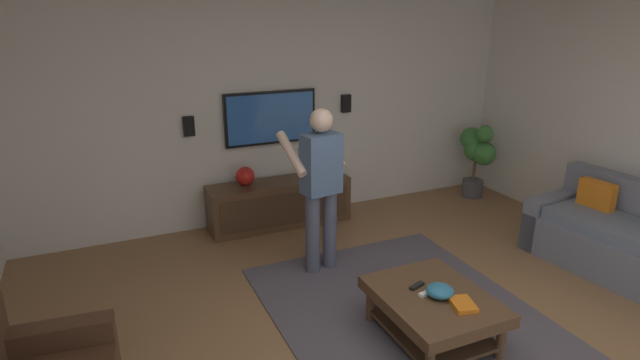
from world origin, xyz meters
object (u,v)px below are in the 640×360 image
couch (633,244)px  wall_speaker_left (346,103)px  remote_white (427,293)px  book (463,304)px  tv (271,118)px  remote_black (417,286)px  wall_speaker_right (189,126)px  person_standing (320,181)px  bowl (440,291)px  potted_plant_tall (477,153)px  coffee_table (433,306)px  media_console (280,203)px  vase_round (245,176)px

couch → wall_speaker_left: (2.81, 1.73, 1.05)m
remote_white → book: bearing=-72.6°
tv → remote_black: 2.87m
book → wall_speaker_right: 3.50m
person_standing → wall_speaker_right: person_standing is taller
bowl → book: 0.20m
potted_plant_tall → remote_black: bearing=132.4°
coffee_table → bowl: (-0.04, -0.02, 0.15)m
remote_black → media_console: bearing=-103.8°
remote_black → book: book is taller
vase_round → couch: bearing=-129.7°
wall_speaker_left → coffee_table: bearing=166.8°
couch → remote_black: (0.07, 2.47, 0.09)m
tv → person_standing: person_standing is taller
tv → remote_black: (-2.73, -0.26, -0.86)m
coffee_table → remote_white: remote_white is taller
vase_round → wall_speaker_right: bearing=69.5°
vase_round → wall_speaker_left: 1.58m
person_standing → media_console: bearing=-9.0°
potted_plant_tall → vase_round: (0.20, 3.22, 0.04)m
tv → wall_speaker_right: bearing=-90.8°
vase_round → wall_speaker_right: size_ratio=1.00×
bowl → wall_speaker_right: (2.92, 1.30, 0.81)m
tv → remote_black: size_ratio=7.46×
potted_plant_tall → vase_round: bearing=86.4°
media_console → person_standing: person_standing is taller
couch → bowl: bearing=-3.7°
tv → wall_speaker_right: (0.01, 0.96, -0.02)m
media_console → vase_round: size_ratio=7.73×
person_standing → wall_speaker_right: size_ratio=7.45×
couch → wall_speaker_right: (2.81, 3.69, 0.94)m
tv → remote_white: (-2.85, -0.28, -0.86)m
person_standing → remote_white: 1.52m
wall_speaker_left → wall_speaker_right: (0.00, 1.96, -0.11)m
couch → tv: tv is taller
remote_black → wall_speaker_right: 3.12m
coffee_table → potted_plant_tall: potted_plant_tall is taller
book → wall_speaker_left: bearing=5.0°
vase_round → wall_speaker_left: bearing=-81.6°
bowl → remote_black: (0.19, 0.08, -0.04)m
media_console → book: bearing=8.3°
wall_speaker_left → vase_round: bearing=98.4°
coffee_table → tv: tv is taller
person_standing → book: bearing=-174.3°
person_standing → wall_speaker_left: (1.46, -1.01, 0.44)m
tv → coffee_table: bearing=6.4°
couch → coffee_table: couch is taller
couch → remote_black: bearing=-8.1°
person_standing → vase_round: person_standing is taller
person_standing → book: (-1.65, -0.42, -0.51)m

